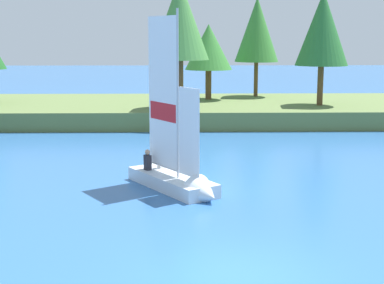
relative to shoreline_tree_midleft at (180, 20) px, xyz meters
The scene contains 7 objects.
ground_plane 23.61m from the shoreline_tree_midleft, 86.77° to the right, with size 200.00×200.00×0.00m, color #2D609E.
shore_bank 6.95m from the shoreline_tree_midleft, 69.86° to the left, with size 80.00×11.52×1.12m, color #5B703D.
shoreline_tree_midleft is the anchor object (origin of this frame).
shoreline_tree_centre 5.70m from the shoreline_tree_midleft, 68.48° to the left, with size 3.28×3.28×5.20m.
shoreline_tree_midright 9.02m from the shoreline_tree_midleft, 51.66° to the left, with size 3.18×3.18×7.17m.
shoreline_tree_right 9.09m from the shoreline_tree_midleft, ahead, with size 3.32×3.32×7.16m.
sailboat 16.44m from the shoreline_tree_midleft, 89.88° to the right, with size 3.64×4.69×6.76m.
Camera 1 is at (-1.28, -12.49, 5.43)m, focal length 53.79 mm.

